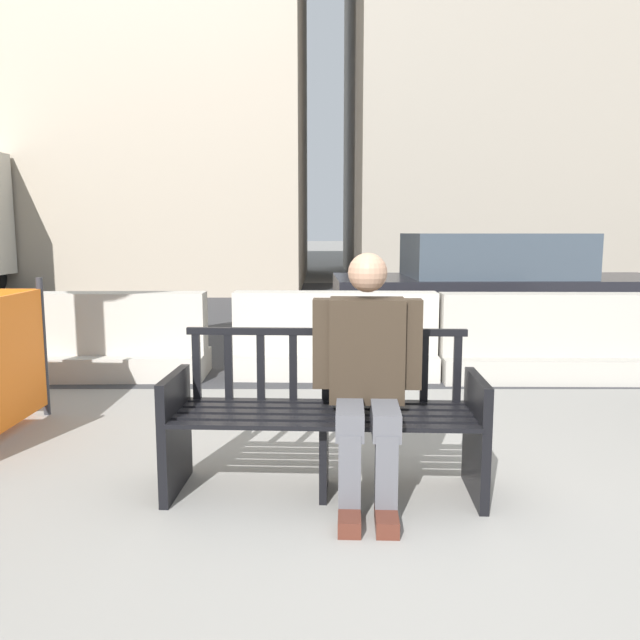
{
  "coord_description": "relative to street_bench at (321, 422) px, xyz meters",
  "views": [
    {
      "loc": [
        -0.38,
        -2.85,
        1.42
      ],
      "look_at": [
        -0.36,
        1.91,
        0.75
      ],
      "focal_mm": 35.0,
      "sensor_mm": 36.0,
      "label": 1
    }
  ],
  "objects": [
    {
      "name": "ground_plane",
      "position": [
        0.36,
        -0.44,
        -0.4
      ],
      "size": [
        200.0,
        200.0,
        0.0
      ],
      "primitive_type": "plane",
      "color": "gray"
    },
    {
      "name": "street_asphalt",
      "position": [
        0.36,
        8.26,
        -0.39
      ],
      "size": [
        120.0,
        12.0,
        0.01
      ],
      "primitive_type": "cube",
      "color": "#333335",
      "rests_on": "ground"
    },
    {
      "name": "street_bench",
      "position": [
        0.0,
        0.0,
        0.0
      ],
      "size": [
        1.71,
        0.6,
        0.88
      ],
      "color": "black",
      "rests_on": "ground"
    },
    {
      "name": "seated_person",
      "position": [
        0.23,
        -0.07,
        0.29
      ],
      "size": [
        0.58,
        0.73,
        1.31
      ],
      "color": "#2D2319",
      "rests_on": "ground"
    },
    {
      "name": "jersey_barrier_centre",
      "position": [
        0.13,
        2.82,
        -0.06
      ],
      "size": [
        2.02,
        0.74,
        0.84
      ],
      "color": "#ADA89E",
      "rests_on": "ground"
    },
    {
      "name": "jersey_barrier_left",
      "position": [
        -2.15,
        2.76,
        -0.06
      ],
      "size": [
        2.01,
        0.72,
        0.84
      ],
      "color": "#ADA89E",
      "rests_on": "ground"
    },
    {
      "name": "jersey_barrier_right",
      "position": [
        2.15,
        2.66,
        -0.06
      ],
      "size": [
        2.01,
        0.71,
        0.84
      ],
      "color": "#9E998E",
      "rests_on": "ground"
    },
    {
      "name": "car_sedan_far",
      "position": [
        2.45,
        5.21,
        0.3
      ],
      "size": [
        4.66,
        2.03,
        1.41
      ],
      "color": "black",
      "rests_on": "ground"
    }
  ]
}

